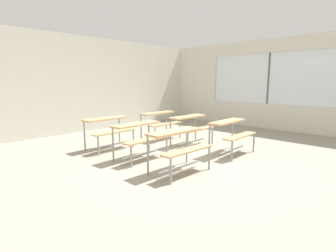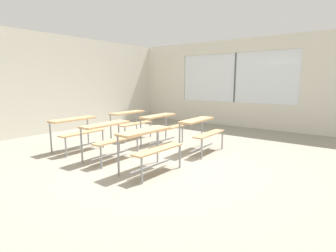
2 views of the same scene
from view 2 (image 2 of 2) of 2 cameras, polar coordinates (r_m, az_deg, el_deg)
ground at (r=5.29m, az=-3.31°, el=-8.07°), size 10.00×9.00×0.05m
wall_back at (r=8.68m, az=-26.79°, el=8.14°), size 10.00×0.12×3.00m
wall_right at (r=9.35m, az=17.93°, el=8.43°), size 0.12×9.00×3.00m
desk_bench_r0c0 at (r=4.61m, az=-4.10°, el=-3.19°), size 1.11×0.62×0.74m
desk_bench_r0c1 at (r=5.94m, az=7.21°, el=-0.29°), size 1.12×0.62×0.74m
desk_bench_r1c0 at (r=5.43m, az=-12.62°, el=-1.40°), size 1.13×0.64×0.74m
desk_bench_r1c1 at (r=6.59m, az=-1.43°, el=0.79°), size 1.10×0.60×0.74m
desk_bench_r2c0 at (r=6.37m, az=-19.30°, el=-0.09°), size 1.12×0.63×0.74m
desk_bench_r2c1 at (r=7.35m, az=-8.21°, el=1.63°), size 1.10×0.60×0.74m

